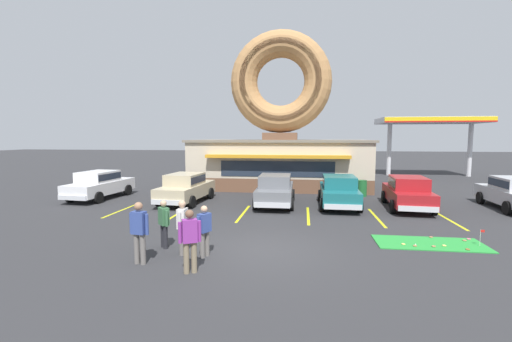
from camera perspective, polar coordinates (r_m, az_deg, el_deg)
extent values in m
plane|color=#2D2D30|center=(11.11, 1.18, -12.95)|extent=(160.00, 160.00, 0.00)
cube|color=brown|center=(24.71, 4.01, -1.56)|extent=(12.00, 6.00, 0.90)
cube|color=beige|center=(24.56, 4.03, 2.15)|extent=(12.00, 6.00, 2.30)
cube|color=slate|center=(24.52, 4.05, 5.02)|extent=(12.30, 6.30, 0.16)
cube|color=orange|center=(21.26, 3.44, 2.42)|extent=(9.00, 0.60, 0.20)
cube|color=#232D3D|center=(21.60, 3.48, 0.34)|extent=(7.20, 0.03, 1.00)
cube|color=brown|center=(24.52, 4.06, 5.79)|extent=(2.40, 1.80, 0.50)
torus|color=#B27F4C|center=(24.82, 4.12, 14.59)|extent=(7.10, 1.90, 7.10)
torus|color=#9E6B42|center=(24.40, 4.05, 14.75)|extent=(6.25, 1.05, 6.24)
cube|color=green|center=(13.01, 26.94, -10.71)|extent=(3.49, 1.54, 0.03)
torus|color=#E5C666|center=(12.46, 23.35, -11.12)|extent=(0.13, 0.13, 0.04)
torus|color=#D8667F|center=(14.09, 31.94, -9.59)|extent=(0.13, 0.13, 0.04)
torus|color=#A5724C|center=(13.82, 31.42, -9.84)|extent=(0.13, 0.13, 0.04)
torus|color=brown|center=(12.83, 31.81, -11.03)|extent=(0.13, 0.13, 0.04)
torus|color=#A5724C|center=(12.63, 27.50, -11.07)|extent=(0.13, 0.13, 0.04)
torus|color=#A5724C|center=(12.43, 24.97, -11.23)|extent=(0.13, 0.13, 0.04)
torus|color=#A5724C|center=(13.70, 27.15, -9.77)|extent=(0.13, 0.13, 0.04)
torus|color=#E5C666|center=(12.86, 28.88, -10.83)|extent=(0.13, 0.13, 0.04)
sphere|color=white|center=(12.57, 25.05, -11.03)|extent=(0.04, 0.04, 0.04)
cylinder|color=silver|center=(13.39, 33.30, -9.29)|extent=(0.01, 0.01, 0.55)
cube|color=red|center=(13.37, 33.58, -8.34)|extent=(0.12, 0.01, 0.08)
cube|color=slate|center=(18.00, 3.24, -3.58)|extent=(1.82, 4.42, 0.68)
cube|color=slate|center=(17.76, 3.21, -1.62)|extent=(1.59, 2.12, 0.60)
cube|color=#232D3D|center=(17.76, 3.21, -1.55)|extent=(1.61, 2.04, 0.36)
cube|color=silver|center=(20.24, 3.67, -3.24)|extent=(1.67, 0.12, 0.24)
cube|color=silver|center=(15.86, 2.67, -5.72)|extent=(1.67, 0.12, 0.24)
cylinder|color=black|center=(19.48, 0.92, -3.88)|extent=(0.23, 0.64, 0.64)
cylinder|color=black|center=(19.37, 6.11, -3.97)|extent=(0.23, 0.64, 0.64)
cylinder|color=black|center=(16.81, -0.10, -5.41)|extent=(0.23, 0.64, 0.64)
cylinder|color=black|center=(16.68, 5.93, -5.52)|extent=(0.23, 0.64, 0.64)
cube|color=maroon|center=(18.71, 23.89, -3.71)|extent=(2.08, 4.52, 0.68)
cube|color=maroon|center=(18.48, 24.06, -1.82)|extent=(1.71, 2.21, 0.60)
cube|color=#232D3D|center=(18.47, 24.06, -1.76)|extent=(1.73, 2.13, 0.36)
cube|color=silver|center=(20.91, 22.62, -3.38)|extent=(1.67, 0.22, 0.24)
cube|color=silver|center=(16.61, 25.42, -5.75)|extent=(1.67, 0.22, 0.24)
cylinder|color=black|center=(19.93, 20.57, -4.02)|extent=(0.27, 0.65, 0.64)
cylinder|color=black|center=(20.27, 25.51, -4.06)|extent=(0.27, 0.65, 0.64)
cylinder|color=black|center=(17.28, 21.89, -5.52)|extent=(0.27, 0.65, 0.64)
cylinder|color=black|center=(17.67, 27.55, -5.51)|extent=(0.27, 0.65, 0.64)
cube|color=#196066|center=(18.07, 13.61, -3.70)|extent=(1.82, 4.42, 0.68)
cube|color=#196066|center=(17.83, 13.70, -1.74)|extent=(1.59, 2.12, 0.60)
cube|color=#232D3D|center=(17.83, 13.70, -1.68)|extent=(1.61, 2.04, 0.36)
cube|color=silver|center=(20.30, 13.06, -3.35)|extent=(1.67, 0.12, 0.24)
cube|color=silver|center=(15.93, 14.28, -5.84)|extent=(1.67, 0.12, 0.24)
cylinder|color=black|center=(19.41, 10.65, -4.01)|extent=(0.23, 0.64, 0.64)
cylinder|color=black|center=(19.56, 15.82, -4.06)|extent=(0.23, 0.64, 0.64)
cylinder|color=black|center=(16.73, 10.97, -5.57)|extent=(0.23, 0.64, 0.64)
cylinder|color=black|center=(16.90, 16.97, -5.60)|extent=(0.23, 0.64, 0.64)
cube|color=silver|center=(23.04, 34.55, -3.15)|extent=(1.67, 0.19, 0.24)
cylinder|color=black|center=(21.92, 33.33, -3.75)|extent=(0.25, 0.65, 0.64)
cylinder|color=black|center=(19.47, 36.40, -5.00)|extent=(0.25, 0.65, 0.64)
cube|color=#BCAD89|center=(18.98, -11.54, -3.21)|extent=(2.10, 4.53, 0.68)
cube|color=#BCAD89|center=(18.76, -11.76, -1.34)|extent=(1.72, 2.22, 0.60)
cube|color=#232D3D|center=(18.75, -11.76, -1.28)|extent=(1.74, 2.13, 0.36)
cube|color=silver|center=(21.05, -9.06, -2.96)|extent=(1.67, 0.23, 0.24)
cube|color=silver|center=(17.03, -14.57, -5.10)|extent=(1.67, 0.23, 0.24)
cylinder|color=black|center=(20.62, -12.22, -3.48)|extent=(0.27, 0.66, 0.64)
cylinder|color=black|center=(19.95, -7.61, -3.70)|extent=(0.27, 0.66, 0.64)
cylinder|color=black|center=(18.21, -15.80, -4.77)|extent=(0.27, 0.66, 0.64)
cylinder|color=black|center=(17.46, -10.68, -5.09)|extent=(0.27, 0.66, 0.64)
cube|color=silver|center=(21.79, -24.52, -2.47)|extent=(2.09, 4.52, 0.68)
cube|color=silver|center=(21.60, -24.83, -0.84)|extent=(1.71, 2.21, 0.60)
cube|color=#232D3D|center=(21.60, -24.83, -0.79)|extent=(1.73, 2.13, 0.36)
cube|color=silver|center=(23.63, -21.27, -2.34)|extent=(1.67, 0.23, 0.24)
cube|color=silver|center=(20.11, -28.30, -3.97)|extent=(1.67, 0.23, 0.24)
cylinder|color=black|center=(23.44, -24.23, -2.76)|extent=(0.27, 0.65, 0.64)
cylinder|color=black|center=(22.45, -20.60, -2.97)|extent=(0.27, 0.65, 0.64)
cylinder|color=black|center=(21.34, -28.58, -3.74)|extent=(0.27, 0.65, 0.64)
cylinder|color=black|center=(20.24, -24.79, -4.04)|extent=(0.27, 0.65, 0.64)
cylinder|color=slate|center=(10.28, -18.32, -12.26)|extent=(0.15, 0.15, 0.87)
cylinder|color=slate|center=(10.39, -19.25, -12.10)|extent=(0.15, 0.15, 0.87)
cube|color=#33478C|center=(10.13, -18.93, -8.14)|extent=(0.41, 0.29, 0.63)
cylinder|color=#33478C|center=(10.00, -17.74, -8.47)|extent=(0.10, 0.10, 0.58)
cylinder|color=#33478C|center=(10.28, -20.07, -8.16)|extent=(0.10, 0.10, 0.58)
sphere|color=#9E7051|center=(10.04, -19.01, -5.57)|extent=(0.23, 0.23, 0.23)
cylinder|color=slate|center=(10.91, -11.91, -11.19)|extent=(0.15, 0.15, 0.81)
cylinder|color=slate|center=(10.73, -12.28, -11.48)|extent=(0.15, 0.15, 0.81)
cube|color=silver|center=(10.64, -12.17, -7.71)|extent=(0.24, 0.38, 0.59)
cylinder|color=silver|center=(10.87, -11.72, -7.57)|extent=(0.10, 0.10, 0.55)
cylinder|color=silver|center=(10.42, -12.64, -8.17)|extent=(0.10, 0.10, 0.55)
sphere|color=tan|center=(10.55, -12.22, -5.40)|extent=(0.22, 0.22, 0.22)
cylinder|color=#7F7056|center=(9.38, -10.28, -13.94)|extent=(0.15, 0.15, 0.83)
cylinder|color=#7F7056|center=(9.36, -11.53, -14.01)|extent=(0.15, 0.15, 0.83)
cube|color=#8C3393|center=(9.15, -10.99, -9.75)|extent=(0.45, 0.38, 0.61)
cylinder|color=#8C3393|center=(9.19, -9.42, -9.85)|extent=(0.10, 0.10, 0.56)
cylinder|color=#8C3393|center=(9.14, -12.57, -10.00)|extent=(0.10, 0.10, 0.56)
sphere|color=brown|center=(9.05, -11.04, -7.04)|extent=(0.22, 0.22, 0.22)
cylinder|color=slate|center=(10.42, -8.95, -12.10)|extent=(0.15, 0.15, 0.76)
cylinder|color=slate|center=(10.56, -8.18, -11.85)|extent=(0.15, 0.15, 0.76)
cube|color=#33478C|center=(10.31, -8.62, -8.51)|extent=(0.39, 0.45, 0.55)
cylinder|color=#33478C|center=(10.15, -9.60, -8.92)|extent=(0.10, 0.10, 0.51)
cylinder|color=#33478C|center=(10.50, -7.67, -8.40)|extent=(0.10, 0.10, 0.51)
sphere|color=tan|center=(10.22, -8.65, -6.29)|extent=(0.20, 0.20, 0.20)
cylinder|color=#232328|center=(11.64, -15.22, -10.33)|extent=(0.15, 0.15, 0.76)
cylinder|color=#232328|center=(11.46, -14.85, -10.58)|extent=(0.15, 0.15, 0.76)
cube|color=#386B42|center=(11.38, -15.13, -7.27)|extent=(0.44, 0.44, 0.56)
cylinder|color=#386B42|center=(11.62, -15.57, -7.16)|extent=(0.10, 0.10, 0.51)
cylinder|color=#386B42|center=(11.16, -14.65, -7.66)|extent=(0.10, 0.10, 0.51)
sphere|color=tan|center=(11.30, -15.18, -5.25)|extent=(0.20, 0.20, 0.20)
cylinder|color=#1E662D|center=(21.51, 17.24, -2.81)|extent=(0.56, 0.56, 0.95)
torus|color=#123D1B|center=(21.45, 17.28, -1.56)|extent=(0.57, 0.57, 0.05)
cylinder|color=silver|center=(34.22, 21.30, 3.35)|extent=(0.40, 0.40, 4.80)
cylinder|color=silver|center=(36.48, 32.07, 2.99)|extent=(0.40, 0.40, 4.80)
cube|color=silver|center=(35.21, 27.05, 7.49)|extent=(9.00, 4.40, 0.50)
cube|color=yellow|center=(33.12, 28.32, 7.58)|extent=(9.00, 0.04, 0.44)
cube|color=red|center=(33.09, 28.32, 7.29)|extent=(9.00, 0.04, 0.12)
cube|color=yellow|center=(18.11, -21.28, -6.02)|extent=(0.12, 3.60, 0.01)
cube|color=yellow|center=(16.87, -12.29, -6.60)|extent=(0.12, 3.60, 0.01)
cube|color=yellow|center=(16.10, -2.14, -7.06)|extent=(0.12, 3.60, 0.01)
cube|color=yellow|center=(15.86, 8.68, -7.31)|extent=(0.12, 3.60, 0.01)
cube|color=yellow|center=(16.19, 19.45, -7.31)|extent=(0.12, 3.60, 0.01)
cube|color=yellow|center=(17.05, 29.45, -7.08)|extent=(0.12, 3.60, 0.01)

